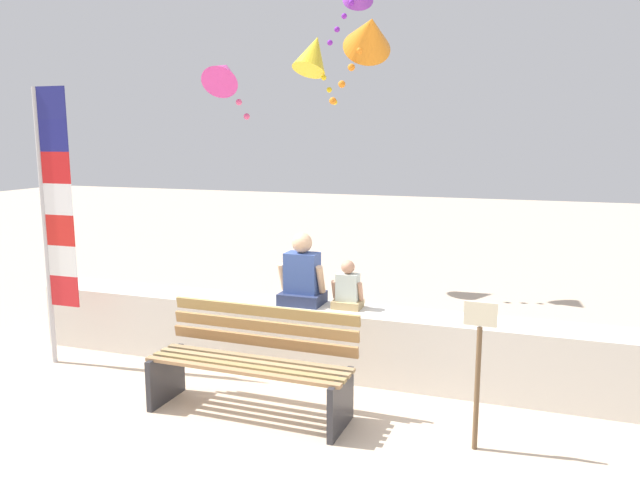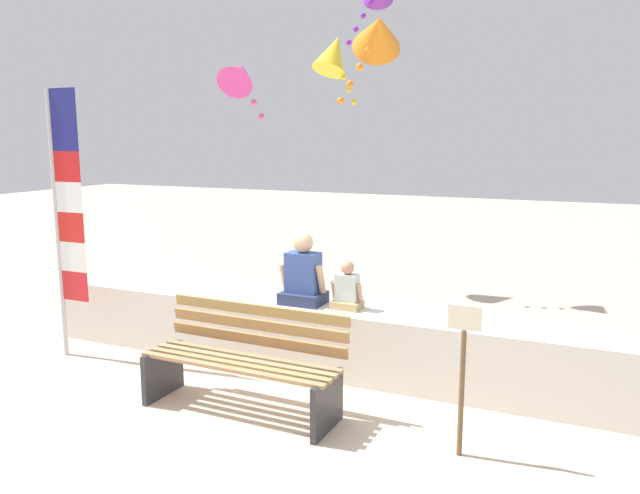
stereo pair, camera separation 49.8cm
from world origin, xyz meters
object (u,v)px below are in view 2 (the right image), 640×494
Objects in this scene: person_adult at (303,276)px; sign_post at (463,367)px; person_child at (347,290)px; kite_yellow at (334,54)px; kite_orange at (378,33)px; park_bench at (245,362)px; kite_magenta at (239,75)px; flag_banner at (65,208)px.

person_adult reaches higher than sign_post.
person_adult is 1.52× the size of person_child.
sign_post is at bearing -56.96° from kite_yellow.
sign_post is (1.50, -2.35, -2.75)m from kite_orange.
person_adult is 0.63× the size of sign_post.
park_bench is at bearing -76.47° from kite_yellow.
kite_magenta is 0.81× the size of kite_orange.
kite_orange reaches higher than kite_magenta.
kite_orange is (-0.14, 1.19, 2.58)m from person_child.
kite_orange is at bearing -56.56° from kite_yellow.
park_bench is 1.89m from sign_post.
kite_orange is 0.96× the size of sign_post.
park_bench is 5.58m from kite_yellow.
kite_yellow is at bearing 103.53° from park_bench.
kite_yellow is at bearing 123.44° from kite_orange.
sign_post is (4.24, -0.43, -0.92)m from flag_banner.
kite_yellow is at bearing 115.15° from person_child.
kite_yellow reaches higher than park_bench.
kite_yellow is (-1.08, 4.49, 3.13)m from park_bench.
person_adult is 0.66× the size of kite_orange.
person_child is 1.80m from sign_post.
flag_banner is 2.52× the size of kite_yellow.
person_adult is 0.65× the size of kite_yellow.
kite_yellow reaches higher than kite_orange.
sign_post is at bearing -1.52° from park_bench.
person_child is (0.48, 0.00, -0.10)m from person_adult.
kite_magenta is (-0.59, -1.73, -0.43)m from kite_yellow.
kite_orange is at bearing 96.68° from person_child.
kite_orange reaches higher than park_bench.
kite_orange is (2.04, -0.46, 0.31)m from kite_magenta.
kite_orange reaches higher than person_adult.
kite_magenta is at bearing 121.22° from park_bench.
park_bench is 2.67m from flag_banner.
sign_post is at bearing -32.19° from person_adult.
sign_post is at bearing -5.82° from flag_banner.
kite_magenta is at bearing 167.20° from kite_orange.
person_adult is at bearing -105.94° from kite_orange.
park_bench is at bearing -58.78° from kite_magenta.
flag_banner is 2.45× the size of sign_post.
kite_orange is (1.45, -2.19, -0.11)m from kite_yellow.
kite_orange is 3.92m from sign_post.
kite_yellow is (-1.11, 3.38, 2.60)m from person_adult.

